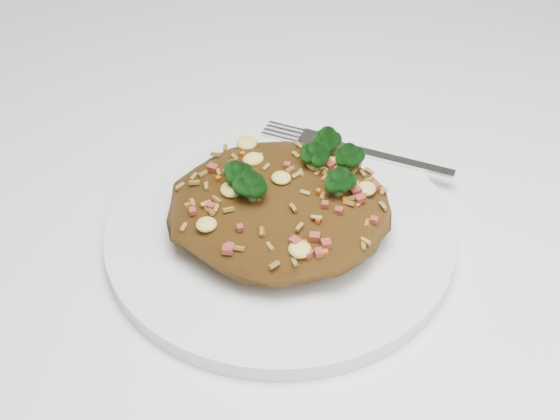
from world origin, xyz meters
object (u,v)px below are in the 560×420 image
object	(u,v)px
fried_rice	(281,198)
fork	(366,152)
dining_table	(224,294)
plate	(280,232)

from	to	relation	value
fried_rice	fork	size ratio (longest dim) A/B	1.02
dining_table	plate	bearing A→B (deg)	-24.02
fork	dining_table	bearing A→B (deg)	-130.96
plate	fried_rice	bearing A→B (deg)	50.56
plate	fork	size ratio (longest dim) A/B	1.62
plate	fried_rice	distance (m)	0.03
plate	fried_rice	xyz separation A→B (m)	(0.00, 0.00, 0.03)
plate	fork	xyz separation A→B (m)	(0.07, 0.09, 0.01)
dining_table	fork	xyz separation A→B (m)	(0.11, 0.07, 0.11)
dining_table	fork	bearing A→B (deg)	29.90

